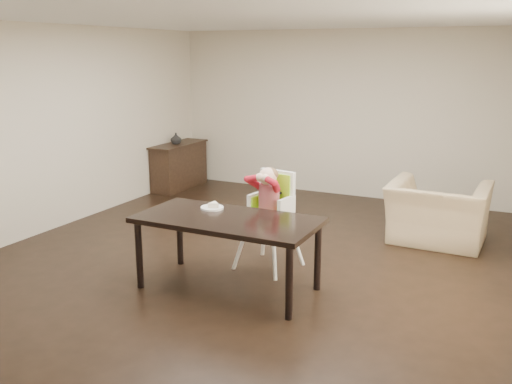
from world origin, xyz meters
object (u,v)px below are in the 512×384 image
high_chair (270,197)px  armchair (438,203)px  dining_table (228,225)px  sideboard (179,166)px

high_chair → armchair: size_ratio=0.97×
dining_table → sideboard: bearing=129.5°
dining_table → armchair: (1.67, 2.42, -0.16)m
high_chair → sideboard: bearing=147.3°
sideboard → dining_table: bearing=-50.5°
dining_table → sideboard: size_ratio=1.43×
high_chair → armchair: 2.29m
dining_table → high_chair: high_chair is taller
sideboard → high_chair: bearing=-42.4°
high_chair → armchair: bearing=57.1°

